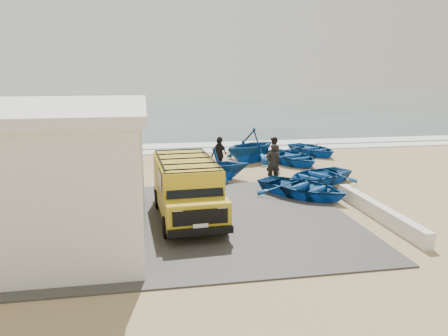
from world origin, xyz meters
TOP-DOWN VIEW (x-y plane):
  - ground at (0.00, 0.00)m, footprint 160.00×160.00m
  - slab at (-2.00, -2.00)m, footprint 12.00×10.00m
  - ocean at (0.00, 56.00)m, footprint 180.00×88.00m
  - surf_line at (0.00, 12.00)m, footprint 180.00×1.60m
  - surf_wash at (0.00, 14.50)m, footprint 180.00×2.20m
  - building at (-7.50, -2.00)m, footprint 8.40×9.40m
  - parapet at (5.00, -3.00)m, footprint 0.35×6.00m
  - van at (-1.93, -1.67)m, footprint 2.34×5.35m
  - boat_near_left at (3.25, 0.27)m, footprint 4.85×5.04m
  - boat_near_right at (4.76, 2.30)m, footprint 4.74×4.26m
  - boat_mid_left at (0.15, 3.93)m, footprint 3.25×2.84m
  - boat_mid_right at (5.05, 6.93)m, footprint 4.11×4.86m
  - boat_far_left at (2.81, 7.99)m, footprint 5.02×4.87m
  - boat_far_right at (7.29, 9.40)m, footprint 3.91×4.55m
  - fisherman_front at (2.70, 2.94)m, footprint 0.74×0.53m
  - fisherman_middle at (3.53, 5.62)m, footprint 0.89×1.03m
  - fisherman_back at (0.45, 5.31)m, footprint 1.20×1.10m

SIDE VIEW (x-z plane):
  - ground at x=0.00m, z-range 0.00..0.00m
  - ocean at x=0.00m, z-range 0.00..0.01m
  - surf_wash at x=0.00m, z-range 0.00..0.04m
  - slab at x=-2.00m, z-range 0.00..0.05m
  - surf_line at x=0.00m, z-range 0.00..0.06m
  - parapet at x=5.00m, z-range 0.00..0.55m
  - boat_far_right at x=7.29m, z-range 0.00..0.79m
  - boat_near_right at x=4.76m, z-range 0.00..0.81m
  - boat_near_left at x=3.25m, z-range 0.00..0.85m
  - boat_mid_right at x=5.05m, z-range 0.00..0.86m
  - boat_mid_left at x=0.15m, z-range 0.00..1.64m
  - fisherman_middle at x=3.53m, z-range 0.00..1.83m
  - fisherman_front at x=2.70m, z-range 0.00..1.90m
  - fisherman_back at x=0.45m, z-range 0.00..1.98m
  - boat_far_left at x=2.81m, z-range 0.00..2.02m
  - van at x=-1.93m, z-range 0.08..2.33m
  - building at x=-7.50m, z-range 0.01..4.31m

